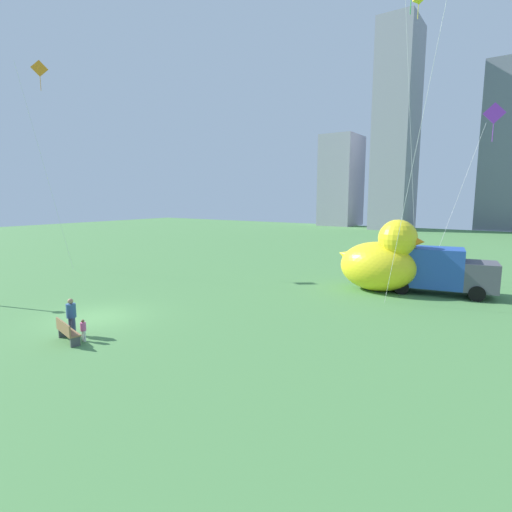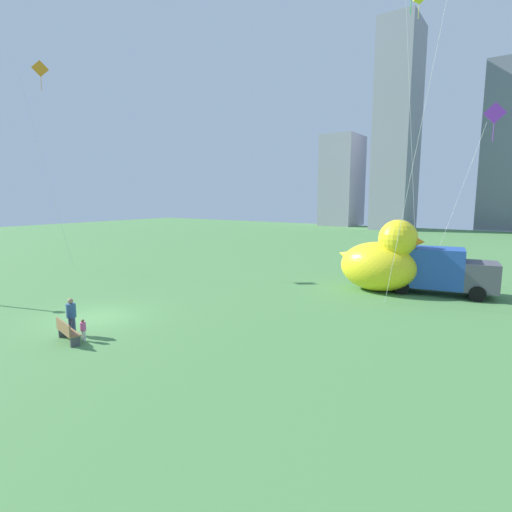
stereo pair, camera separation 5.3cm
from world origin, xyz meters
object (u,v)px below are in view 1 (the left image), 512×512
Objects in this scene: giant_inflatable_duck at (381,261)px; kite_orange at (40,80)px; kite_purple at (491,122)px; person_child at (83,329)px; park_bench at (67,331)px; box_truck at (434,270)px; person_adult at (71,315)px.

giant_inflatable_duck is 0.33× the size of kite_orange.
kite_purple is at bearing 39.15° from giant_inflatable_duck.
person_child is at bearing -114.67° from giant_inflatable_duck.
park_bench is at bearing -122.11° from kite_purple.
kite_orange is (-28.47, -8.43, 13.69)m from box_truck.
person_adult is at bearing 135.01° from park_bench.
kite_purple is (13.46, 19.93, 9.58)m from person_adult.
kite_orange is at bearing -159.61° from kite_purple.
giant_inflatable_duck is 3.19m from box_truck.
kite_purple is (12.88, 20.52, 10.00)m from park_bench.
kite_orange is at bearing -164.15° from giant_inflatable_duck.
giant_inflatable_duck is (7.33, 15.95, 1.43)m from person_child.
park_bench is 26.21m from kite_purple.
park_bench is at bearing -27.28° from kite_orange.
person_adult reaches higher than person_child.
person_child is 0.14× the size of box_truck.
person_adult is 20.42m from box_truck.
kite_purple reaches higher than giant_inflatable_duck.
person_child is at bearing -25.52° from kite_orange.
person_child is 24.93m from kite_orange.
box_truck reaches higher than person_child.
person_child is at bearing -7.57° from person_adult.
person_child is (0.49, 0.45, 0.04)m from park_bench.
person_adult is 23.87m from kite_orange.
kite_orange reaches higher than box_truck.
box_truck is at bearing -125.97° from kite_purple.
giant_inflatable_duck reaches higher than box_truck.
giant_inflatable_duck is at bearing -158.14° from box_truck.
person_child is 17.61m from giant_inflatable_duck.
park_bench is 0.31× the size of giant_inflatable_duck.
park_bench is 0.93m from person_adult.
kite_orange is (-17.73, 9.14, 14.67)m from park_bench.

